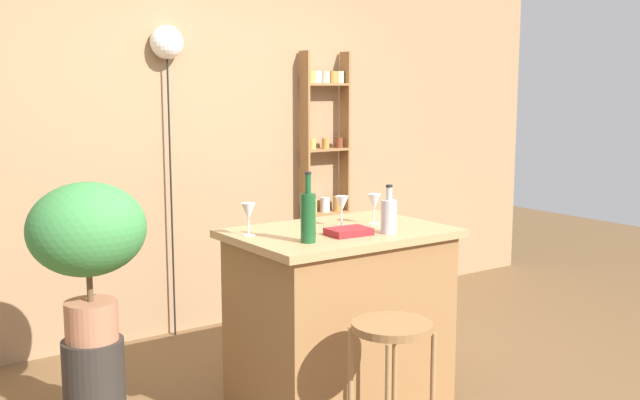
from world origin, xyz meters
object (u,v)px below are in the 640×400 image
(wine_glass_center, at_px, (342,205))
(cookbook, at_px, (349,232))
(plant_stool, at_px, (94,381))
(spice_shelf, at_px, (325,179))
(bottle_sauce_amber, at_px, (308,216))
(wine_glass_right, at_px, (374,203))
(potted_plant, at_px, (87,237))
(pendant_globe_light, at_px, (167,47))
(wine_glass_left, at_px, (249,212))
(bar_stool, at_px, (392,359))
(bottle_vinegar, at_px, (389,215))

(wine_glass_center, height_order, cookbook, wine_glass_center)
(plant_stool, bearing_deg, spice_shelf, 25.22)
(bottle_sauce_amber, height_order, wine_glass_right, bottle_sauce_amber)
(potted_plant, xyz_separation_m, cookbook, (1.10, -0.66, 0.01))
(plant_stool, distance_m, pendant_globe_light, 2.19)
(wine_glass_left, bearing_deg, bar_stool, -72.85)
(wine_glass_center, xyz_separation_m, pendant_globe_light, (-0.32, 1.48, 0.87))
(wine_glass_center, bearing_deg, wine_glass_left, 172.57)
(cookbook, bearing_deg, potted_plant, 152.33)
(wine_glass_left, height_order, pendant_globe_light, pendant_globe_light)
(bottle_sauce_amber, bearing_deg, bar_stool, -78.81)
(plant_stool, height_order, potted_plant, potted_plant)
(bottle_vinegar, bearing_deg, wine_glass_right, 66.92)
(potted_plant, xyz_separation_m, wine_glass_right, (1.40, -0.49, 0.11))
(potted_plant, height_order, bottle_vinegar, potted_plant)
(spice_shelf, xyz_separation_m, wine_glass_center, (-0.92, -1.46, 0.07))
(bottle_sauce_amber, height_order, pendant_globe_light, pendant_globe_light)
(bar_stool, xyz_separation_m, spice_shelf, (1.20, 2.20, 0.49))
(spice_shelf, height_order, pendant_globe_light, pendant_globe_light)
(spice_shelf, height_order, wine_glass_left, spice_shelf)
(bar_stool, bearing_deg, spice_shelf, 61.42)
(wine_glass_left, bearing_deg, potted_plant, 150.70)
(wine_glass_center, relative_size, wine_glass_right, 1.00)
(cookbook, bearing_deg, bottle_vinegar, -20.37)
(potted_plant, distance_m, wine_glass_right, 1.48)
(bottle_sauce_amber, bearing_deg, wine_glass_center, 32.38)
(bar_stool, xyz_separation_m, bottle_vinegar, (0.36, 0.45, 0.54))
(bottle_vinegar, bearing_deg, bar_stool, -128.14)
(pendant_globe_light, bearing_deg, cookbook, -82.98)
(bottle_sauce_amber, bearing_deg, plant_stool, 140.43)
(wine_glass_right, bearing_deg, plant_stool, 160.60)
(spice_shelf, xyz_separation_m, potted_plant, (-2.13, -1.00, -0.04))
(potted_plant, height_order, pendant_globe_light, pendant_globe_light)
(potted_plant, relative_size, cookbook, 3.77)
(spice_shelf, xyz_separation_m, bottle_vinegar, (-0.84, -1.74, 0.05))
(pendant_globe_light, bearing_deg, bottle_sauce_amber, -91.96)
(wine_glass_right, bearing_deg, wine_glass_center, 168.11)
(wine_glass_left, distance_m, pendant_globe_light, 1.67)
(wine_glass_left, relative_size, cookbook, 0.78)
(bar_stool, xyz_separation_m, wine_glass_left, (-0.25, 0.81, 0.56))
(wine_glass_right, xyz_separation_m, pendant_globe_light, (-0.50, 1.52, 0.87))
(wine_glass_left, distance_m, wine_glass_center, 0.53)
(bottle_sauce_amber, distance_m, wine_glass_center, 0.44)
(bar_stool, height_order, cookbook, cookbook)
(plant_stool, relative_size, bottle_sauce_amber, 1.27)
(wine_glass_left, xyz_separation_m, wine_glass_center, (0.52, -0.07, 0.00))
(plant_stool, distance_m, wine_glass_center, 1.54)
(cookbook, bearing_deg, spice_shelf, 61.33)
(bottle_vinegar, height_order, wine_glass_right, bottle_vinegar)
(pendant_globe_light, bearing_deg, wine_glass_left, -98.43)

